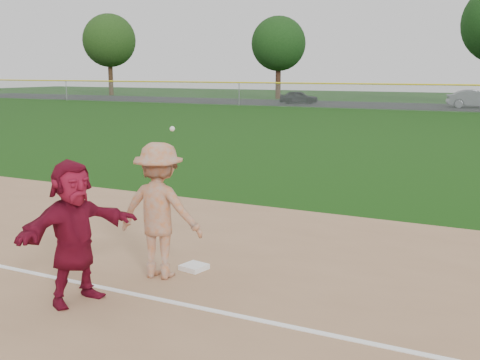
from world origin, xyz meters
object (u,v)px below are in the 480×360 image
at_px(first_base, 194,267).
at_px(car_left, 299,97).
at_px(base_runner, 74,232).
at_px(car_mid, 475,99).

bearing_deg(first_base, car_left, 109.87).
bearing_deg(car_left, base_runner, 179.84).
height_order(first_base, car_left, car_left).
distance_m(base_runner, car_left, 48.72).
relative_size(first_base, car_left, 0.10).
relative_size(base_runner, car_left, 0.55).
xyz_separation_m(first_base, base_runner, (-0.72, -1.83, 0.92)).
xyz_separation_m(car_left, car_mid, (15.15, 0.93, 0.13)).
height_order(first_base, base_runner, base_runner).
distance_m(car_left, car_mid, 15.18).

